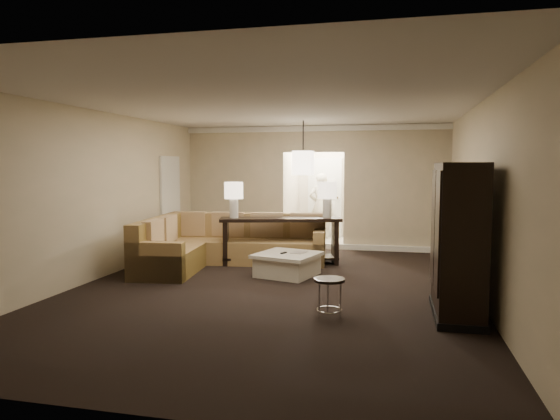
% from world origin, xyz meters
% --- Properties ---
extents(ground, '(8.00, 8.00, 0.00)m').
position_xyz_m(ground, '(0.00, 0.00, 0.00)').
color(ground, black).
rests_on(ground, ground).
extents(wall_back, '(6.00, 0.04, 2.80)m').
position_xyz_m(wall_back, '(0.00, 4.00, 1.40)').
color(wall_back, '#BBB08D').
rests_on(wall_back, ground).
extents(wall_front, '(6.00, 0.04, 2.80)m').
position_xyz_m(wall_front, '(0.00, -4.00, 1.40)').
color(wall_front, '#BBB08D').
rests_on(wall_front, ground).
extents(wall_left, '(0.04, 8.00, 2.80)m').
position_xyz_m(wall_left, '(-3.00, 0.00, 1.40)').
color(wall_left, '#BBB08D').
rests_on(wall_left, ground).
extents(wall_right, '(0.04, 8.00, 2.80)m').
position_xyz_m(wall_right, '(3.00, 0.00, 1.40)').
color(wall_right, '#BBB08D').
rests_on(wall_right, ground).
extents(ceiling, '(6.00, 8.00, 0.02)m').
position_xyz_m(ceiling, '(0.00, 0.00, 2.80)').
color(ceiling, silver).
rests_on(ceiling, wall_back).
extents(crown_molding, '(6.00, 0.10, 0.12)m').
position_xyz_m(crown_molding, '(0.00, 3.95, 2.73)').
color(crown_molding, white).
rests_on(crown_molding, wall_back).
extents(baseboard, '(6.00, 0.10, 0.12)m').
position_xyz_m(baseboard, '(0.00, 3.95, 0.06)').
color(baseboard, white).
rests_on(baseboard, ground).
extents(side_door, '(0.05, 0.90, 2.10)m').
position_xyz_m(side_door, '(-2.97, 2.80, 1.05)').
color(side_door, white).
rests_on(side_door, ground).
extents(foyer, '(1.44, 2.02, 2.80)m').
position_xyz_m(foyer, '(0.00, 5.34, 1.30)').
color(foyer, beige).
rests_on(foyer, ground).
extents(sectional_sofa, '(3.28, 2.78, 0.96)m').
position_xyz_m(sectional_sofa, '(-1.40, 1.63, 0.38)').
color(sectional_sofa, brown).
rests_on(sectional_sofa, ground).
extents(coffee_table, '(1.20, 1.20, 0.41)m').
position_xyz_m(coffee_table, '(0.04, 1.00, 0.20)').
color(coffee_table, white).
rests_on(coffee_table, ground).
extents(console_table, '(2.38, 1.11, 0.90)m').
position_xyz_m(console_table, '(-0.31, 2.00, 0.53)').
color(console_table, black).
rests_on(console_table, ground).
extents(armoire, '(0.57, 1.34, 1.92)m').
position_xyz_m(armoire, '(2.59, -0.82, 0.92)').
color(armoire, black).
rests_on(armoire, ground).
extents(drink_table, '(0.39, 0.39, 0.49)m').
position_xyz_m(drink_table, '(1.04, -1.20, 0.35)').
color(drink_table, black).
rests_on(drink_table, ground).
extents(table_lamp_left, '(0.36, 0.36, 0.68)m').
position_xyz_m(table_lamp_left, '(-1.17, 1.77, 1.35)').
color(table_lamp_left, silver).
rests_on(table_lamp_left, console_table).
extents(table_lamp_right, '(0.36, 0.36, 0.68)m').
position_xyz_m(table_lamp_right, '(0.56, 2.23, 1.35)').
color(table_lamp_right, silver).
rests_on(table_lamp_right, console_table).
extents(pendant_light, '(0.38, 0.38, 1.09)m').
position_xyz_m(pendant_light, '(0.00, 2.70, 1.95)').
color(pendant_light, black).
rests_on(pendant_light, ceiling).
extents(person, '(0.75, 0.57, 1.88)m').
position_xyz_m(person, '(-0.05, 5.60, 0.94)').
color(person, beige).
rests_on(person, ground).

